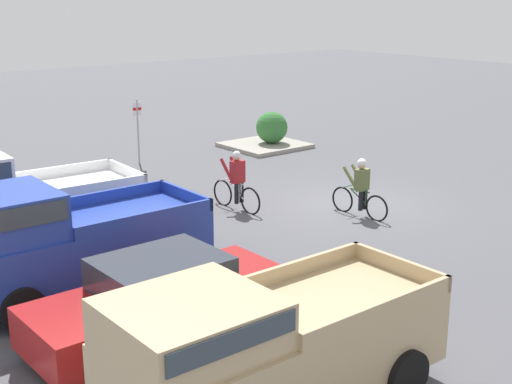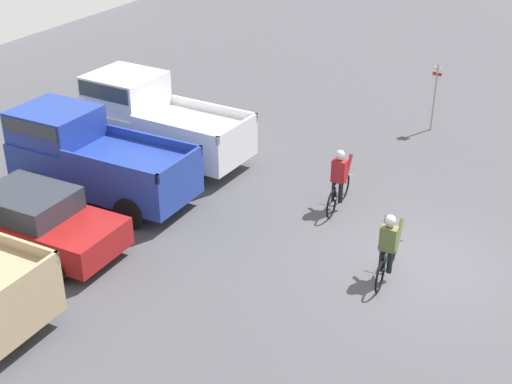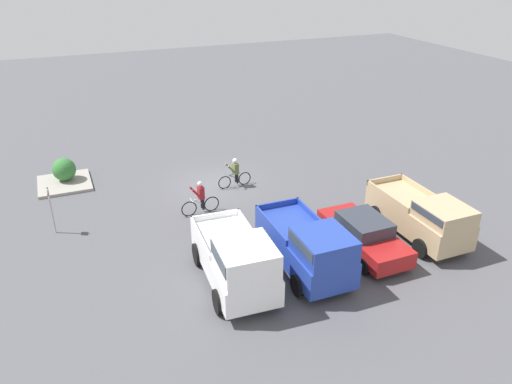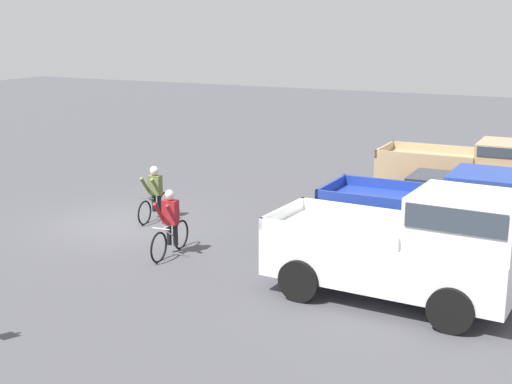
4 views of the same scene
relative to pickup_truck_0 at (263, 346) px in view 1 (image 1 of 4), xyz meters
The scene contains 10 objects.
ground_plane 10.54m from the pickup_truck_0, 52.85° to the right, with size 80.00×80.00×0.00m, color #4C4C51.
pickup_truck_0 is the anchor object (origin of this frame).
sedan_0 2.82m from the pickup_truck_0, ahead, with size 1.98×4.50×1.48m.
pickup_truck_1 5.62m from the pickup_truck_0, ahead, with size 2.22×5.00×2.25m.
pickup_truck_2 8.43m from the pickup_truck_0, ahead, with size 2.46×5.06×2.39m.
cyclist_0 9.80m from the pickup_truck_0, 35.48° to the right, with size 1.86×0.48×1.65m.
cyclist_1 9.57m from the pickup_truck_0, 54.98° to the right, with size 1.84×0.48×1.57m.
fire_lane_sign 15.70m from the pickup_truck_0, 23.94° to the right, with size 0.07×0.30×2.21m.
curb_island 17.86m from the pickup_truck_0, 39.85° to the right, with size 2.63×2.76×0.15m, color gray.
shrub 17.92m from the pickup_truck_0, 40.68° to the right, with size 1.20×1.20×1.20m.
Camera 1 is at (-12.98, 13.89, 5.66)m, focal length 50.00 mm.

